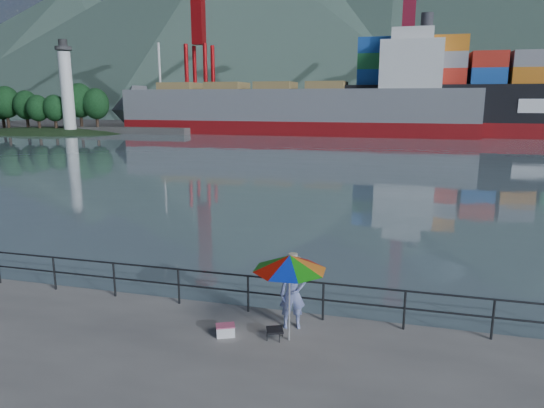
{
  "coord_description": "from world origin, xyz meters",
  "views": [
    {
      "loc": [
        4.67,
        -9.75,
        5.56
      ],
      "look_at": [
        0.52,
        6.0,
        2.0
      ],
      "focal_mm": 32.0,
      "sensor_mm": 36.0,
      "label": 1
    }
  ],
  "objects": [
    {
      "name": "harbor_water",
      "position": [
        0.0,
        130.0,
        0.0
      ],
      "size": [
        500.0,
        280.0,
        0.0
      ],
      "primitive_type": "cube",
      "color": "slate",
      "rests_on": "ground"
    },
    {
      "name": "far_dock",
      "position": [
        10.0,
        93.0,
        0.0
      ],
      "size": [
        200.0,
        40.0,
        0.4
      ],
      "primitive_type": "cube",
      "color": "#514F4C",
      "rests_on": "ground"
    },
    {
      "name": "guardrail",
      "position": [
        0.0,
        1.7,
        0.52
      ],
      "size": [
        22.0,
        0.06,
        1.03
      ],
      "color": "#2D3033",
      "rests_on": "ground"
    },
    {
      "name": "mountains",
      "position": [
        38.82,
        207.75,
        35.55
      ],
      "size": [
        600.0,
        332.8,
        80.0
      ],
      "color": "#385147",
      "rests_on": "ground"
    },
    {
      "name": "lighthouse_islet",
      "position": [
        -54.97,
        61.99,
        0.26
      ],
      "size": [
        48.0,
        26.4,
        19.2
      ],
      "color": "#263F1E",
      "rests_on": "ground"
    },
    {
      "name": "fisherman",
      "position": [
        2.33,
        1.13,
        0.88
      ],
      "size": [
        0.73,
        0.58,
        1.76
      ],
      "primitive_type": "imported",
      "rotation": [
        0.0,
        0.0,
        0.28
      ],
      "color": "#1C389B",
      "rests_on": "ground"
    },
    {
      "name": "beach_umbrella",
      "position": [
        2.4,
        0.44,
        1.92
      ],
      "size": [
        2.28,
        2.28,
        2.09
      ],
      "color": "white",
      "rests_on": "ground"
    },
    {
      "name": "folding_stool",
      "position": [
        2.06,
        0.42,
        0.13
      ],
      "size": [
        0.49,
        0.49,
        0.25
      ],
      "color": "black",
      "rests_on": "ground"
    },
    {
      "name": "cooler_bag",
      "position": [
        0.88,
        0.27,
        0.12
      ],
      "size": [
        0.51,
        0.44,
        0.25
      ],
      "primitive_type": "cube",
      "rotation": [
        0.0,
        0.0,
        0.42
      ],
      "color": "white",
      "rests_on": "ground"
    },
    {
      "name": "fishing_rod",
      "position": [
        2.2,
        1.85,
        0.0
      ],
      "size": [
        0.45,
        1.62,
        1.18
      ],
      "primitive_type": "cylinder",
      "rotation": [
        0.96,
        0.0,
        0.26
      ],
      "color": "black",
      "rests_on": "ground"
    },
    {
      "name": "bulk_carrier",
      "position": [
        -10.65,
        69.98,
        4.05
      ],
      "size": [
        57.1,
        9.88,
        14.5
      ],
      "color": "maroon",
      "rests_on": "ground"
    }
  ]
}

